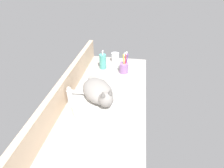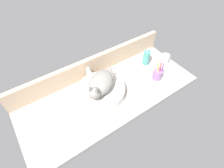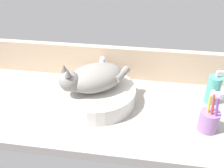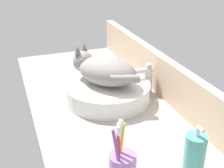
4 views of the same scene
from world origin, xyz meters
TOP-DOWN VIEW (x-y plane):
  - ground_plane at (0.00, 0.00)cm, footprint 138.38×56.28cm
  - backsplash_panel at (0.00, 26.34)cm, footprint 138.38×3.60cm
  - sink_basin at (-5.61, 2.92)cm, footprint 35.18×35.18cm
  - cat at (-6.65, 2.04)cm, footprint 30.19×28.65cm
  - faucet at (-6.00, 20.41)cm, footprint 3.60×11.82cm
  - soap_dispenser at (45.79, 10.34)cm, footprint 5.98×5.98cm
  - toothbrush_cup at (41.18, -9.00)cm, footprint 7.50×7.50cm

SIDE VIEW (x-z plane):
  - ground_plane at x=0.00cm, z-range -4.00..0.00cm
  - sink_basin at x=-5.61cm, z-range 0.00..7.18cm
  - toothbrush_cup at x=41.18cm, z-range -4.54..14.17cm
  - soap_dispenser at x=45.79cm, z-range -1.54..14.88cm
  - faucet at x=-6.00cm, z-range 0.50..14.10cm
  - backsplash_panel at x=0.00cm, z-range 0.00..16.81cm
  - cat at x=-6.65cm, z-range 5.94..19.94cm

